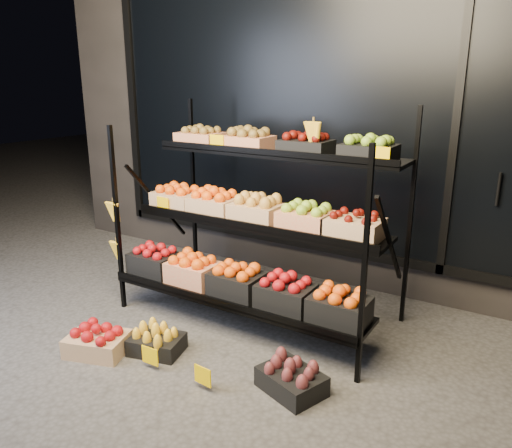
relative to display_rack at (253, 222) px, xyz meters
The scene contains 8 objects.
ground 0.99m from the display_rack, 88.57° to the right, with size 24.00×24.00×0.00m, color #514F4C.
building 2.21m from the display_rack, 89.56° to the left, with size 6.00×2.08×3.50m.
display_rack is the anchor object (origin of this frame).
tag_floor_a 1.25m from the display_rack, 99.38° to the right, with size 0.13×0.01×0.12m, color #E7B200.
tag_floor_b 1.26m from the display_rack, 75.06° to the right, with size 0.13×0.01×0.12m, color #E7B200.
floor_crate_left 1.39m from the display_rack, 120.75° to the right, with size 0.47×0.40×0.20m.
floor_crate_midleft 1.11m from the display_rack, 108.81° to the right, with size 0.40×0.34×0.19m.
floor_crate_right 1.24m from the display_rack, 44.65° to the right, with size 0.45×0.39×0.20m.
Camera 1 is at (1.92, -2.48, 1.84)m, focal length 35.00 mm.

